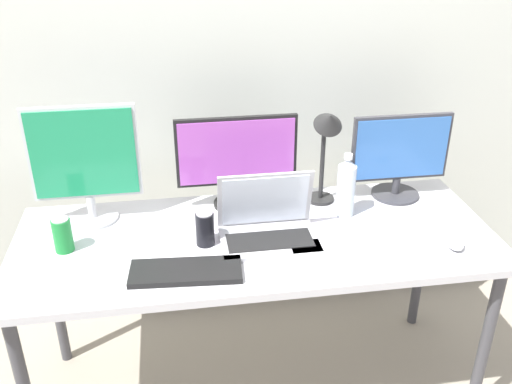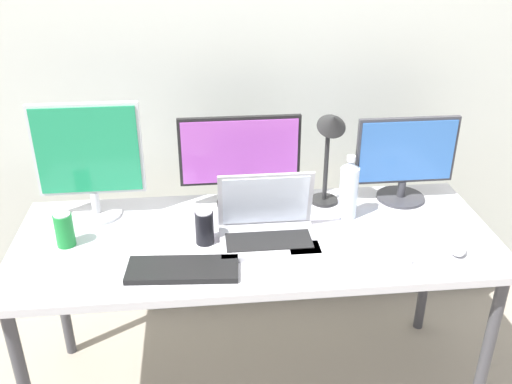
{
  "view_description": "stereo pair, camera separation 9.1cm",
  "coord_description": "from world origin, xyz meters",
  "px_view_note": "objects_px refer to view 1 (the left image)",
  "views": [
    {
      "loc": [
        -0.28,
        -1.77,
        1.83
      ],
      "look_at": [
        0.0,
        0.0,
        0.92
      ],
      "focal_mm": 40.0,
      "sensor_mm": 36.0,
      "label": 1
    },
    {
      "loc": [
        -0.19,
        -1.78,
        1.83
      ],
      "look_at": [
        0.0,
        0.0,
        0.92
      ],
      "focal_mm": 40.0,
      "sensor_mm": 36.0,
      "label": 2
    }
  ],
  "objects_px": {
    "keyboard_main": "(186,271)",
    "keyboard_aux": "(350,250)",
    "laptop_silver": "(267,225)",
    "desk_lamp": "(327,139)",
    "soda_can_near_keyboard": "(63,235)",
    "work_desk": "(256,250)",
    "monitor_center": "(237,158)",
    "mouse_by_keyboard": "(455,242)",
    "soda_can_by_laptop": "(205,229)",
    "monitor_right": "(400,155)",
    "water_bottle": "(346,187)",
    "monitor_left": "(85,162)"
  },
  "relations": [
    {
      "from": "monitor_right",
      "to": "desk_lamp",
      "type": "distance_m",
      "value": 0.34
    },
    {
      "from": "monitor_left",
      "to": "soda_can_near_keyboard",
      "type": "distance_m",
      "value": 0.29
    },
    {
      "from": "soda_can_near_keyboard",
      "to": "monitor_center",
      "type": "bearing_deg",
      "value": 20.55
    },
    {
      "from": "monitor_left",
      "to": "water_bottle",
      "type": "xyz_separation_m",
      "value": [
        0.97,
        -0.11,
        -0.13
      ]
    },
    {
      "from": "monitor_center",
      "to": "keyboard_aux",
      "type": "relative_size",
      "value": 1.16
    },
    {
      "from": "monitor_left",
      "to": "keyboard_main",
      "type": "distance_m",
      "value": 0.59
    },
    {
      "from": "work_desk",
      "to": "soda_can_near_keyboard",
      "type": "distance_m",
      "value": 0.69
    },
    {
      "from": "mouse_by_keyboard",
      "to": "water_bottle",
      "type": "height_order",
      "value": "water_bottle"
    },
    {
      "from": "work_desk",
      "to": "monitor_center",
      "type": "distance_m",
      "value": 0.37
    },
    {
      "from": "keyboard_aux",
      "to": "mouse_by_keyboard",
      "type": "distance_m",
      "value": 0.38
    },
    {
      "from": "monitor_right",
      "to": "monitor_center",
      "type": "bearing_deg",
      "value": 178.25
    },
    {
      "from": "work_desk",
      "to": "monitor_center",
      "type": "relative_size",
      "value": 3.72
    },
    {
      "from": "monitor_right",
      "to": "soda_can_by_laptop",
      "type": "bearing_deg",
      "value": -162.52
    },
    {
      "from": "monitor_right",
      "to": "soda_can_near_keyboard",
      "type": "bearing_deg",
      "value": -170.39
    },
    {
      "from": "monitor_center",
      "to": "keyboard_main",
      "type": "bearing_deg",
      "value": -116.83
    },
    {
      "from": "monitor_left",
      "to": "keyboard_aux",
      "type": "xyz_separation_m",
      "value": [
        0.91,
        -0.38,
        -0.23
      ]
    },
    {
      "from": "monitor_center",
      "to": "laptop_silver",
      "type": "distance_m",
      "value": 0.32
    },
    {
      "from": "monitor_left",
      "to": "soda_can_near_keyboard",
      "type": "bearing_deg",
      "value": -110.18
    },
    {
      "from": "keyboard_main",
      "to": "laptop_silver",
      "type": "bearing_deg",
      "value": 34.92
    },
    {
      "from": "work_desk",
      "to": "monitor_center",
      "type": "bearing_deg",
      "value": 98.39
    },
    {
      "from": "laptop_silver",
      "to": "keyboard_main",
      "type": "bearing_deg",
      "value": -149.3
    },
    {
      "from": "laptop_silver",
      "to": "soda_can_near_keyboard",
      "type": "bearing_deg",
      "value": 177.51
    },
    {
      "from": "keyboard_aux",
      "to": "soda_can_by_laptop",
      "type": "height_order",
      "value": "soda_can_by_laptop"
    },
    {
      "from": "keyboard_main",
      "to": "keyboard_aux",
      "type": "relative_size",
      "value": 0.9
    },
    {
      "from": "work_desk",
      "to": "mouse_by_keyboard",
      "type": "height_order",
      "value": "mouse_by_keyboard"
    },
    {
      "from": "work_desk",
      "to": "laptop_silver",
      "type": "xyz_separation_m",
      "value": [
        0.04,
        -0.02,
        0.12
      ]
    },
    {
      "from": "keyboard_aux",
      "to": "water_bottle",
      "type": "relative_size",
      "value": 1.58
    },
    {
      "from": "work_desk",
      "to": "water_bottle",
      "type": "relative_size",
      "value": 6.85
    },
    {
      "from": "keyboard_main",
      "to": "desk_lamp",
      "type": "distance_m",
      "value": 0.75
    },
    {
      "from": "keyboard_aux",
      "to": "mouse_by_keyboard",
      "type": "bearing_deg",
      "value": -1.44
    },
    {
      "from": "soda_can_near_keyboard",
      "to": "keyboard_aux",
      "type": "bearing_deg",
      "value": -9.73
    },
    {
      "from": "water_bottle",
      "to": "laptop_silver",
      "type": "bearing_deg",
      "value": -158.44
    },
    {
      "from": "laptop_silver",
      "to": "desk_lamp",
      "type": "relative_size",
      "value": 0.82
    },
    {
      "from": "monitor_right",
      "to": "keyboard_aux",
      "type": "distance_m",
      "value": 0.53
    },
    {
      "from": "monitor_left",
      "to": "soda_can_near_keyboard",
      "type": "xyz_separation_m",
      "value": [
        -0.08,
        -0.21,
        -0.18
      ]
    },
    {
      "from": "laptop_silver",
      "to": "soda_can_near_keyboard",
      "type": "height_order",
      "value": "laptop_silver"
    },
    {
      "from": "work_desk",
      "to": "monitor_left",
      "type": "xyz_separation_m",
      "value": [
        -0.6,
        0.22,
        0.31
      ]
    },
    {
      "from": "work_desk",
      "to": "desk_lamp",
      "type": "distance_m",
      "value": 0.5
    },
    {
      "from": "soda_can_by_laptop",
      "to": "monitor_center",
      "type": "bearing_deg",
      "value": 61.39
    },
    {
      "from": "desk_lamp",
      "to": "work_desk",
      "type": "bearing_deg",
      "value": -147.61
    },
    {
      "from": "water_bottle",
      "to": "soda_can_by_laptop",
      "type": "height_order",
      "value": "water_bottle"
    },
    {
      "from": "keyboard_main",
      "to": "keyboard_aux",
      "type": "height_order",
      "value": "same"
    },
    {
      "from": "laptop_silver",
      "to": "monitor_right",
      "type": "bearing_deg",
      "value": 23.27
    },
    {
      "from": "monitor_center",
      "to": "water_bottle",
      "type": "distance_m",
      "value": 0.44
    },
    {
      "from": "monitor_center",
      "to": "desk_lamp",
      "type": "xyz_separation_m",
      "value": [
        0.34,
        -0.06,
        0.08
      ]
    },
    {
      "from": "work_desk",
      "to": "desk_lamp",
      "type": "relative_size",
      "value": 4.15
    },
    {
      "from": "desk_lamp",
      "to": "laptop_silver",
      "type": "bearing_deg",
      "value": -140.9
    },
    {
      "from": "keyboard_main",
      "to": "soda_can_by_laptop",
      "type": "xyz_separation_m",
      "value": [
        0.08,
        0.18,
        0.05
      ]
    },
    {
      "from": "keyboard_aux",
      "to": "monitor_right",
      "type": "bearing_deg",
      "value": 52.74
    },
    {
      "from": "monitor_center",
      "to": "soda_can_by_laptop",
      "type": "height_order",
      "value": "monitor_center"
    }
  ]
}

